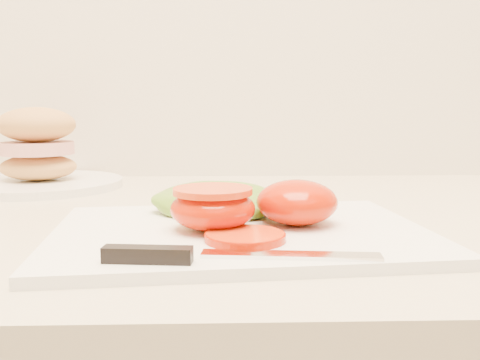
{
  "coord_description": "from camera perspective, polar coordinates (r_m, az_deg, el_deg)",
  "views": [
    {
      "loc": [
        -0.58,
        1.05,
        1.06
      ],
      "look_at": [
        -0.56,
        1.56,
        0.99
      ],
      "focal_mm": 40.0,
      "sensor_mm": 36.0,
      "label": 1
    }
  ],
  "objects": [
    {
      "name": "cutting_board",
      "position": [
        0.51,
        0.03,
        -5.69
      ],
      "size": [
        0.37,
        0.29,
        0.01
      ],
      "primitive_type": "cube",
      "rotation": [
        0.0,
        0.0,
        0.1
      ],
      "color": "white",
      "rests_on": "counter"
    },
    {
      "name": "tomato_half_dome",
      "position": [
        0.53,
        6.09,
        -2.36
      ],
      "size": [
        0.08,
        0.08,
        0.04
      ],
      "primitive_type": "ellipsoid",
      "color": "#B51A00",
      "rests_on": "cutting_board"
    },
    {
      "name": "tomato_half_cut",
      "position": [
        0.5,
        -2.92,
        -2.87
      ],
      "size": [
        0.08,
        0.08,
        0.04
      ],
      "color": "#B51A00",
      "rests_on": "cutting_board"
    },
    {
      "name": "tomato_slice_0",
      "position": [
        0.46,
        0.54,
        -6.08
      ],
      "size": [
        0.07,
        0.07,
        0.01
      ],
      "primitive_type": "cylinder",
      "color": "#EB5014",
      "rests_on": "cutting_board"
    },
    {
      "name": "lettuce_leaf_0",
      "position": [
        0.58,
        -2.32,
        -2.23
      ],
      "size": [
        0.16,
        0.12,
        0.03
      ],
      "primitive_type": "ellipsoid",
      "rotation": [
        0.0,
        0.0,
        -0.16
      ],
      "color": "olive",
      "rests_on": "cutting_board"
    },
    {
      "name": "knife",
      "position": [
        0.41,
        -3.76,
        -7.98
      ],
      "size": [
        0.21,
        0.04,
        0.01
      ],
      "rotation": [
        0.0,
        0.0,
        -0.11
      ],
      "color": "silver",
      "rests_on": "cutting_board"
    },
    {
      "name": "sandwich_plate",
      "position": [
        0.87,
        -20.74,
        2.13
      ],
      "size": [
        0.25,
        0.25,
        0.12
      ],
      "rotation": [
        0.0,
        0.0,
        -0.4
      ],
      "color": "white",
      "rests_on": "counter"
    }
  ]
}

